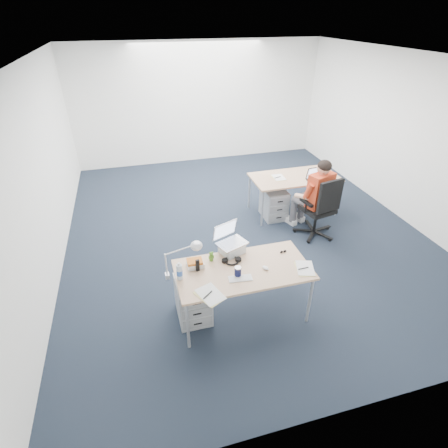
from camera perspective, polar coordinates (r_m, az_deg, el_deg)
The scene contains 24 objects.
floor at distance 6.32m, azimuth 2.93°, elevation -0.51°, with size 7.00×7.00×0.00m, color black.
room at distance 5.60m, azimuth 3.42°, elevation 14.50°, with size 6.02×7.02×2.80m.
desk_near at distance 4.22m, azimuth 3.09°, elevation -7.79°, with size 1.60×0.80×0.73m.
desk_far at distance 6.64m, azimuth 11.45°, elevation 7.24°, with size 1.60×0.80×0.73m.
office_chair at distance 6.15m, azimuth 14.97°, elevation 0.79°, with size 0.83×0.83×1.10m.
seated_person at distance 6.10m, azimuth 14.23°, elevation 4.46°, with size 0.58×0.82×1.35m.
drawer_pedestal_near at distance 4.47m, azimuth -5.06°, elevation -12.18°, with size 0.40×0.50×0.55m, color #ACB0B2.
drawer_pedestal_far at distance 6.57m, azimuth 8.15°, elevation 3.33°, with size 0.40×0.50×0.55m, color #ACB0B2.
silver_laptop at distance 4.34m, azimuth 1.32°, elevation -2.64°, with size 0.35×0.28×0.38m, color silver, non-canonical shape.
wireless_keyboard at distance 4.04m, azimuth 2.67°, elevation -8.85°, with size 0.27×0.11×0.01m, color white.
computer_mouse at distance 4.20m, azimuth 6.78°, elevation -7.14°, with size 0.06×0.09×0.03m, color white.
headphones at distance 4.28m, azimuth 1.24°, elevation -5.91°, with size 0.24×0.19×0.04m, color black, non-canonical shape.
can_koozie at distance 4.04m, azimuth 2.27°, elevation -7.77°, with size 0.08×0.08×0.13m, color #13163C.
water_bottle at distance 4.01m, azimuth -7.29°, elevation -7.61°, with size 0.07×0.07×0.22m, color silver.
bear_figurine at distance 4.27m, azimuth -2.09°, elevation -5.27°, with size 0.07×0.05×0.13m, color #34771F, non-canonical shape.
book_stack at distance 4.20m, azimuth -4.72°, elevation -6.44°, with size 0.20×0.15×0.09m, color silver.
cordless_phone at distance 4.12m, azimuth -4.33°, elevation -6.75°, with size 0.04×0.03×0.16m, color black.
papers_left at distance 3.84m, azimuth -2.37°, elevation -11.55°, with size 0.22×0.32×0.01m, color #E0D281.
papers_right at distance 4.29m, azimuth 13.04°, elevation -7.12°, with size 0.20×0.28×0.01m, color #E0D281.
sunglasses at distance 4.50m, azimuth 9.64°, elevation -4.50°, with size 0.09×0.04×0.02m, color black, non-canonical shape.
desk_lamp at distance 3.98m, azimuth -7.53°, elevation -5.83°, with size 0.40×0.15×0.46m, color silver, non-canonical shape.
dark_laptop at distance 6.48m, azimuth 15.23°, elevation 7.77°, with size 0.34×0.33×0.25m, color black, non-canonical shape.
far_cup at distance 7.00m, azimuth 15.83°, elevation 8.79°, with size 0.07×0.07×0.10m, color white.
far_papers at distance 6.51m, azimuth 8.89°, elevation 7.47°, with size 0.20×0.29×0.01m, color white.
Camera 1 is at (-1.73, -5.06, 3.36)m, focal length 28.00 mm.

